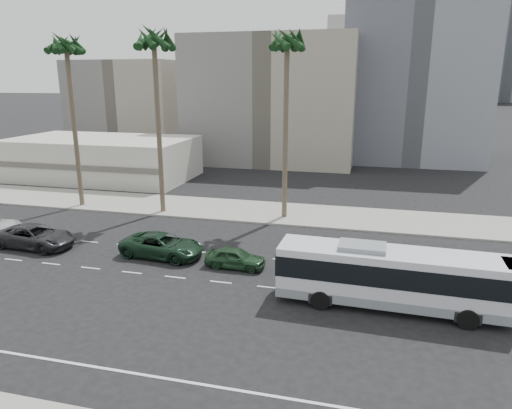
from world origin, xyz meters
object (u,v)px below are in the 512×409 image
(car_b, at_px, (162,245))
(palm_far, at_px, (66,49))
(car_a, at_px, (235,258))
(palm_near, at_px, (287,46))
(palm_mid, at_px, (154,45))
(car_c, at_px, (35,236))
(city_bus, at_px, (390,276))

(car_b, relative_size, palm_far, 0.36)
(car_a, height_order, palm_near, palm_near)
(car_a, relative_size, palm_near, 0.25)
(car_a, bearing_deg, palm_mid, 45.32)
(car_b, xyz_separation_m, palm_mid, (-4.72, 10.17, 13.98))
(car_c, xyz_separation_m, palm_near, (16.46, 11.71, 13.81))
(car_a, relative_size, car_c, 0.67)
(car_b, xyz_separation_m, palm_near, (6.56, 11.19, 13.82))
(palm_mid, bearing_deg, city_bus, -35.28)
(palm_far, bearing_deg, palm_mid, -1.15)
(city_bus, xyz_separation_m, palm_near, (-8.56, 15.05, 12.82))
(city_bus, xyz_separation_m, palm_mid, (-19.84, 14.03, 12.97))
(palm_near, bearing_deg, city_bus, -60.37)
(city_bus, xyz_separation_m, car_c, (-25.02, 3.33, -0.99))
(car_a, bearing_deg, palm_far, 61.76)
(palm_near, xyz_separation_m, palm_mid, (-11.28, -1.01, 0.16))
(car_a, xyz_separation_m, car_b, (-5.50, 0.65, 0.13))
(car_b, xyz_separation_m, palm_far, (-13.39, 10.35, 13.79))
(city_bus, relative_size, car_c, 2.03)
(car_a, distance_m, palm_mid, 20.51)
(car_b, bearing_deg, palm_near, -25.58)
(car_a, xyz_separation_m, palm_mid, (-10.22, 10.82, 14.11))
(car_c, bearing_deg, palm_mid, -22.50)
(car_b, bearing_deg, city_bus, -99.51)
(palm_far, bearing_deg, car_c, -72.22)
(car_b, distance_m, palm_far, 21.83)
(city_bus, distance_m, car_c, 25.26)
(car_b, xyz_separation_m, car_c, (-9.90, -0.53, 0.02))
(palm_near, bearing_deg, palm_mid, -174.87)
(palm_mid, xyz_separation_m, palm_far, (-8.67, 0.17, -0.19))
(car_a, xyz_separation_m, palm_near, (1.06, 11.84, 13.96))
(city_bus, relative_size, palm_mid, 0.74)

